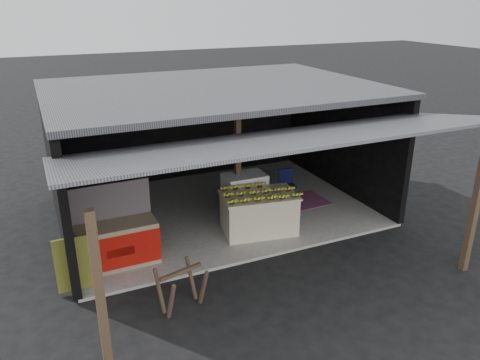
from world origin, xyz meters
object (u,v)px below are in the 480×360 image
white_crate (245,196)px  neighbor_stall (117,242)px  water_barrel (283,209)px  banana_table (259,213)px  sawhorse (181,285)px  plastic_chair (286,182)px

white_crate → neighbor_stall: (-3.07, -0.89, -0.05)m
white_crate → water_barrel: size_ratio=2.20×
banana_table → water_barrel: size_ratio=3.63×
white_crate → sawhorse: white_crate is taller
sawhorse → banana_table: bearing=24.3°
sawhorse → water_barrel: size_ratio=1.68×
sawhorse → plastic_chair: bearing=25.8°
neighbor_stall → plastic_chair: bearing=16.1°
water_barrel → neighbor_stall: bearing=-173.4°
neighbor_stall → water_barrel: neighbor_stall is taller
white_crate → sawhorse: size_ratio=1.31×
banana_table → neighbor_stall: neighbor_stall is taller
sawhorse → plastic_chair: 4.90m
plastic_chair → neighbor_stall: bearing=-154.4°
neighbor_stall → sawhorse: size_ratio=1.94×
white_crate → sawhorse: bearing=-130.5°
sawhorse → white_crate: bearing=34.2°
white_crate → plastic_chair: size_ratio=1.32×
white_crate → water_barrel: 0.94m
banana_table → white_crate: (0.03, 0.81, 0.08)m
water_barrel → sawhorse: bearing=-144.6°
white_crate → water_barrel: bearing=-29.3°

